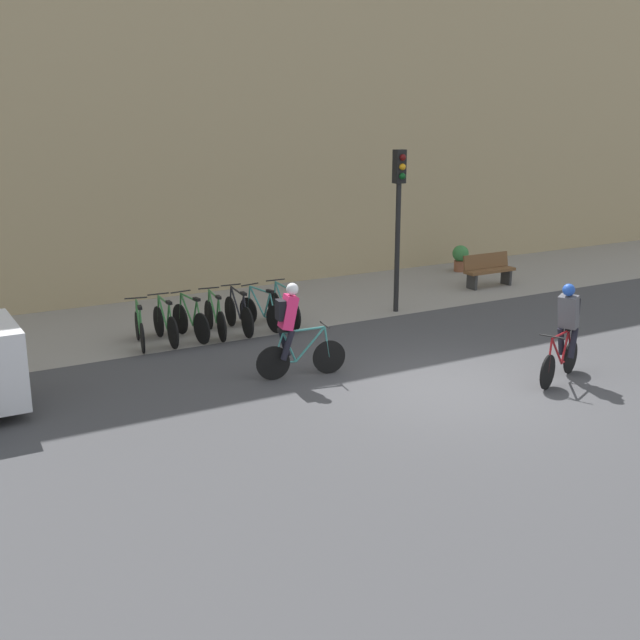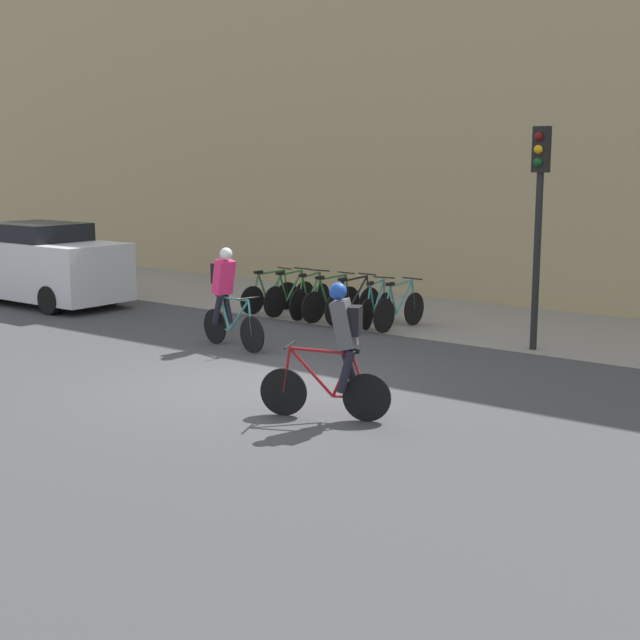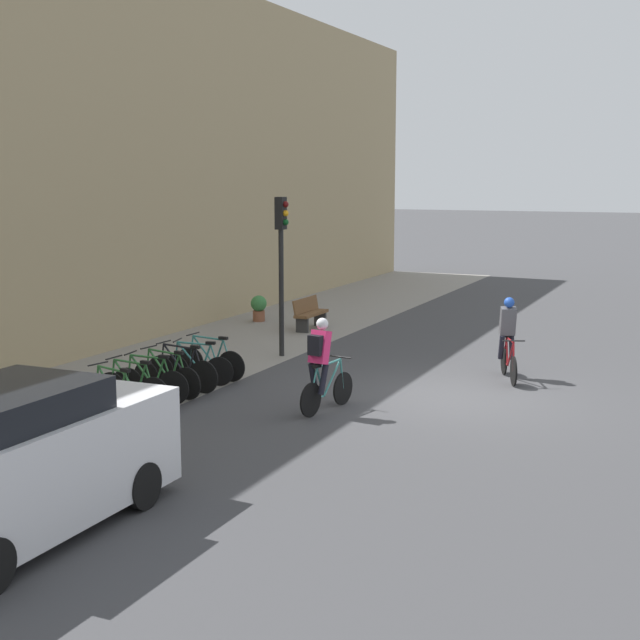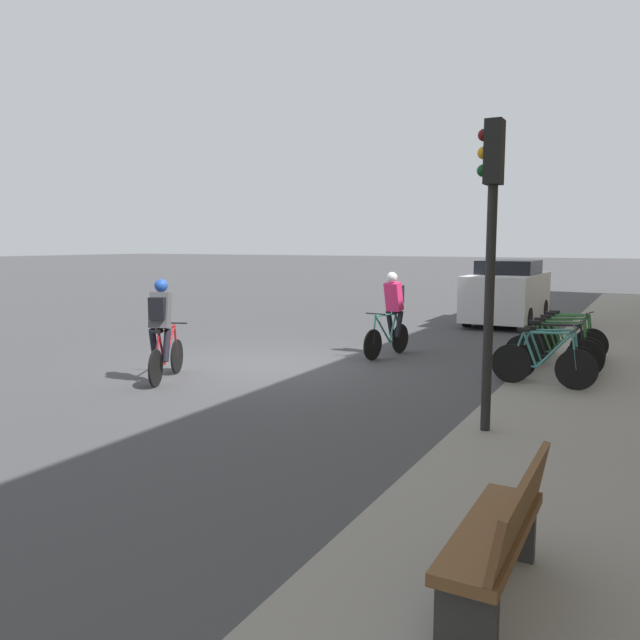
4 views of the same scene
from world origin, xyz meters
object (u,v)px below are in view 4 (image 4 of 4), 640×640
at_px(traffic_light_pole, 491,220).
at_px(parked_car, 507,293).
at_px(parked_bike_5, 548,358).
at_px(parked_bike_6, 543,363).
at_px(cyclist_pink, 392,311).
at_px(parked_bike_0, 568,337).
at_px(bench, 500,533).
at_px(parked_bike_4, 553,352).
at_px(parked_bike_2, 561,344).
at_px(parked_bike_1, 565,340).
at_px(cyclist_grey, 162,327).
at_px(parked_bike_3, 557,348).

bearing_deg(traffic_light_pole, parked_car, -169.63).
bearing_deg(parked_bike_5, parked_bike_6, 0.01).
bearing_deg(cyclist_pink, parked_bike_0, 118.61).
height_order(parked_bike_6, bench, parked_bike_6).
bearing_deg(parked_bike_4, parked_bike_2, 179.94).
distance_m(parked_bike_1, parked_bike_2, 0.55).
xyz_separation_m(parked_bike_1, parked_bike_6, (2.75, -0.00, -0.00)).
height_order(cyclist_grey, bench, cyclist_grey).
distance_m(parked_bike_2, parked_bike_3, 0.55).
distance_m(traffic_light_pole, parked_car, 11.38).
bearing_deg(parked_car, parked_bike_4, 17.80).
distance_m(parked_bike_1, parked_bike_6, 2.75).
height_order(parked_bike_3, bench, parked_bike_3).
relative_size(parked_bike_3, parked_bike_5, 1.08).
relative_size(cyclist_pink, parked_bike_5, 1.12).
distance_m(cyclist_pink, parked_bike_5, 3.45).
bearing_deg(parked_bike_3, parked_car, -160.80).
distance_m(bench, parked_car, 15.12).
xyz_separation_m(traffic_light_pole, parked_car, (-11.07, -2.02, -1.73)).
xyz_separation_m(cyclist_grey, parked_bike_5, (-3.26, 5.72, -0.57)).
height_order(cyclist_pink, parked_bike_6, cyclist_pink).
distance_m(parked_bike_5, parked_car, 7.97).
height_order(cyclist_grey, parked_bike_1, cyclist_grey).
height_order(parked_bike_2, parked_bike_3, parked_bike_2).
height_order(cyclist_pink, parked_car, parked_car).
xyz_separation_m(parked_bike_2, bench, (8.83, 0.75, 0.07)).
distance_m(cyclist_pink, traffic_light_pole, 5.61).
bearing_deg(parked_bike_5, parked_bike_1, 179.98).
xyz_separation_m(parked_bike_1, bench, (9.39, 0.75, 0.07)).
relative_size(parked_bike_0, bench, 1.03).
bearing_deg(bench, parked_bike_4, -174.44).
distance_m(parked_bike_2, parked_bike_4, 1.10).
bearing_deg(parked_bike_1, cyclist_grey, -46.30).
xyz_separation_m(cyclist_pink, bench, (8.16, 4.02, -0.48)).
xyz_separation_m(parked_bike_5, parked_car, (-7.63, -2.27, 0.52)).
bearing_deg(bench, parked_car, -168.46).
height_order(bench, parked_car, parked_car).
bearing_deg(parked_bike_2, bench, 4.86).
relative_size(traffic_light_pole, parked_car, 0.88).
bearing_deg(parked_bike_0, parked_bike_6, -0.00).
bearing_deg(bench, parked_bike_1, -175.42).
distance_m(parked_bike_6, bench, 6.68).
bearing_deg(parked_car, parked_bike_0, 25.01).
xyz_separation_m(cyclist_pink, parked_bike_3, (-0.13, 3.26, -0.55)).
xyz_separation_m(parked_bike_3, parked_bike_6, (1.65, 0.00, 0.00)).
relative_size(parked_bike_1, parked_car, 0.38).
xyz_separation_m(parked_bike_1, parked_bike_5, (2.21, -0.00, -0.02)).
relative_size(parked_bike_5, bench, 1.03).
bearing_deg(parked_car, bench, 11.54).
xyz_separation_m(parked_bike_1, traffic_light_pole, (5.64, -0.25, 2.23)).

